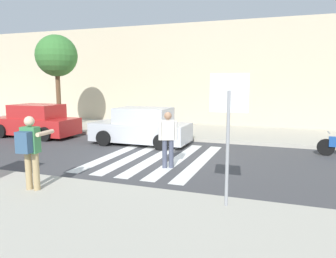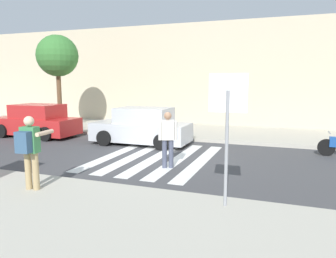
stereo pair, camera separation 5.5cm
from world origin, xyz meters
name	(u,v)px [view 1 (the left image)]	position (x,y,z in m)	size (l,w,h in m)	color
ground_plane	(154,159)	(0.00, 0.00, 0.00)	(120.00, 120.00, 0.00)	#424244
sidewalk_near	(11,238)	(0.00, -6.20, 0.07)	(60.00, 6.00, 0.14)	#B2AD9E
sidewalk_far	(198,132)	(0.00, 6.00, 0.07)	(60.00, 4.80, 0.14)	#B2AD9E
building_facade_far	(217,76)	(0.00, 10.40, 2.97)	(56.00, 4.00, 5.94)	beige
crosswalk_stripe_0	(115,154)	(-1.60, 0.20, 0.00)	(0.44, 5.20, 0.01)	silver
crosswalk_stripe_1	(135,156)	(-0.80, 0.20, 0.00)	(0.44, 5.20, 0.01)	silver
crosswalk_stripe_2	(156,158)	(0.00, 0.20, 0.00)	(0.44, 5.20, 0.01)	silver
crosswalk_stripe_3	(178,160)	(0.80, 0.20, 0.00)	(0.44, 5.20, 0.01)	silver
crosswalk_stripe_4	(200,161)	(1.60, 0.20, 0.00)	(0.44, 5.20, 0.01)	silver
stop_sign	(229,110)	(3.14, -3.71, 2.08)	(0.76, 0.08, 2.66)	gray
photographer_with_backpack	(30,147)	(-1.28, -4.29, 1.17)	(0.63, 0.88, 1.72)	tan
pedestrian_crossing	(168,137)	(0.85, -0.89, 0.97)	(0.54, 0.37, 1.72)	#474C60
parked_car_red	(36,122)	(-7.03, 2.30, 0.73)	(4.10, 1.92, 1.55)	red
parked_car_silver	(141,127)	(-1.49, 2.30, 0.73)	(4.10, 1.92, 1.55)	#B7BABF
street_tree_west	(57,56)	(-7.24, 4.32, 3.91)	(2.16, 2.16, 4.89)	brown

